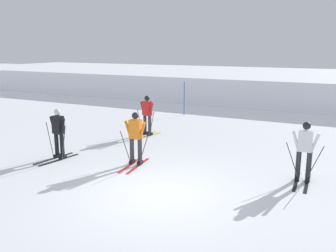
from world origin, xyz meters
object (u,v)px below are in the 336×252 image
at_px(skier_orange, 136,137).
at_px(skier_white, 305,150).
at_px(skier_red, 147,114).
at_px(skier_black, 58,132).
at_px(trail_marker_pole, 184,98).

height_order(skier_orange, skier_white, same).
xyz_separation_m(skier_red, skier_white, (6.61, -2.74, -0.00)).
xyz_separation_m(skier_black, skier_orange, (2.66, 0.61, -0.00)).
height_order(skier_red, skier_white, same).
bearing_deg(trail_marker_pole, skier_red, -84.28).
distance_m(skier_red, trail_marker_pole, 5.04).
relative_size(skier_orange, trail_marker_pole, 0.93).
xyz_separation_m(skier_orange, skier_white, (4.99, 0.84, -0.00)).
height_order(skier_black, skier_orange, same).
distance_m(skier_white, trail_marker_pole, 10.52).
height_order(skier_red, trail_marker_pole, trail_marker_pole).
bearing_deg(skier_black, skier_red, 76.14).
relative_size(skier_white, trail_marker_pole, 0.93).
bearing_deg(skier_orange, skier_black, -167.02).
bearing_deg(skier_red, skier_orange, -65.61).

